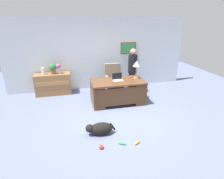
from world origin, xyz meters
TOP-DOWN VIEW (x-y plane):
  - ground_plane at (0.00, 0.00)m, footprint 12.00×12.00m
  - back_wall at (0.01, 2.60)m, footprint 7.00×0.16m
  - desk at (0.32, 0.95)m, footprint 1.71×0.95m
  - credenza at (-1.80, 2.25)m, footprint 1.26×0.50m
  - armchair at (0.39, 1.84)m, footprint 0.60×0.59m
  - person_standing at (1.05, 1.65)m, footprint 0.32×0.32m
  - dog_lying at (-0.57, -0.68)m, footprint 0.74×0.32m
  - laptop at (0.32, 1.01)m, footprint 0.32×0.22m
  - desk_lamp at (0.98, 1.08)m, footprint 0.22×0.22m
  - vase_with_flowers at (-1.55, 2.25)m, footprint 0.17×0.17m
  - vase_empty at (-2.09, 2.25)m, footprint 0.11×0.11m
  - potted_plant at (-1.75, 2.25)m, footprint 0.24×0.24m
  - dog_toy_ball at (-0.64, -1.22)m, footprint 0.10×0.10m
  - dog_toy_bone at (0.19, -1.24)m, footprint 0.18×0.14m
  - dog_toy_plush at (-0.15, -1.19)m, footprint 0.19×0.14m

SIDE VIEW (x-z plane):
  - ground_plane at x=0.00m, z-range 0.00..0.00m
  - dog_toy_bone at x=0.19m, z-range 0.00..0.05m
  - dog_toy_plush at x=-0.15m, z-range 0.00..0.05m
  - dog_toy_ball at x=-0.64m, z-range 0.00..0.10m
  - dog_lying at x=-0.57m, z-range 0.01..0.31m
  - credenza at x=-1.80m, z-range 0.00..0.78m
  - desk at x=0.32m, z-range 0.03..0.80m
  - armchair at x=0.39m, z-range -0.06..1.04m
  - laptop at x=0.32m, z-range 0.72..0.94m
  - person_standing at x=1.05m, z-range 0.03..1.70m
  - vase_empty at x=-2.09m, z-range 0.78..1.02m
  - potted_plant at x=-1.75m, z-range 0.80..1.16m
  - vase_with_flowers at x=-1.55m, z-range 0.81..1.17m
  - desk_lamp at x=0.98m, z-range 0.94..1.53m
  - back_wall at x=0.01m, z-range 0.00..2.70m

